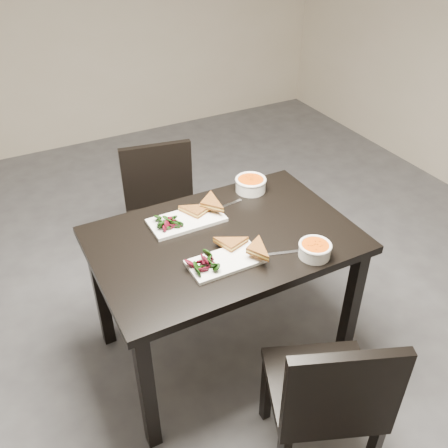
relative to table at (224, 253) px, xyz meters
name	(u,v)px	position (x,y,z in m)	size (l,w,h in m)	color
ground	(191,303)	(-0.02, 0.39, -0.65)	(5.00, 5.00, 0.00)	#47474C
table	(224,253)	(0.00, 0.00, 0.00)	(1.20, 0.80, 0.75)	black
chair_near	(328,396)	(0.04, -0.77, -0.17)	(0.55, 0.55, 0.85)	black
chair_far	(163,208)	(-0.02, 0.74, -0.17)	(0.49, 0.49, 0.85)	black
plate_near	(225,261)	(-0.08, -0.17, 0.11)	(0.32, 0.16, 0.02)	white
sandwich_near	(237,249)	(-0.02, -0.16, 0.14)	(0.16, 0.12, 0.05)	#94531F
salad_near	(204,263)	(-0.18, -0.17, 0.14)	(0.10, 0.09, 0.04)	black
soup_bowl_near	(315,249)	(0.28, -0.31, 0.14)	(0.14, 0.14, 0.07)	white
cutlery_near	(279,253)	(0.15, -0.23, 0.10)	(0.18, 0.02, 0.00)	silver
plate_far	(187,220)	(-0.10, 0.19, 0.11)	(0.36, 0.18, 0.02)	white
sandwich_far	(200,212)	(-0.04, 0.17, 0.15)	(0.18, 0.13, 0.06)	#94531F
salad_far	(167,220)	(-0.20, 0.19, 0.14)	(0.11, 0.10, 0.05)	black
soup_bowl_far	(251,184)	(0.31, 0.30, 0.14)	(0.16, 0.16, 0.07)	white
cutlery_far	(227,205)	(0.13, 0.22, 0.10)	(0.18, 0.02, 0.00)	silver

